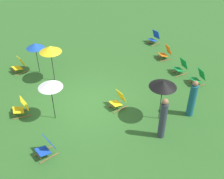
# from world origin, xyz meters

# --- Properties ---
(ground_plane) EXTENTS (40.00, 40.00, 0.00)m
(ground_plane) POSITION_xyz_m (0.00, 0.00, 0.00)
(ground_plane) COLOR #2D6026
(deckchair_0) EXTENTS (0.52, 0.79, 0.83)m
(deckchair_0) POSITION_xyz_m (-0.59, 5.37, 0.37)
(deckchair_0) COLOR olive
(deckchair_0) RESTS_ON ground
(deckchair_1) EXTENTS (0.51, 0.78, 0.83)m
(deckchair_1) POSITION_xyz_m (-2.23, 5.46, 0.37)
(deckchair_1) COLOR olive
(deckchair_1) RESTS_ON ground
(deckchair_2) EXTENTS (0.67, 0.86, 0.83)m
(deckchair_2) POSITION_xyz_m (2.16, -2.31, 0.37)
(deckchair_2) COLOR olive
(deckchair_2) RESTS_ON ground
(deckchair_3) EXTENTS (0.68, 0.87, 0.83)m
(deckchair_3) POSITION_xyz_m (-4.07, -2.36, 0.37)
(deckchair_3) COLOR olive
(deckchair_3) RESTS_ON ground
(deckchair_4) EXTENTS (0.64, 0.85, 0.83)m
(deckchair_4) POSITION_xyz_m (0.69, 1.21, 0.37)
(deckchair_4) COLOR olive
(deckchair_4) RESTS_ON ground
(deckchair_5) EXTENTS (0.52, 0.79, 0.83)m
(deckchair_5) POSITION_xyz_m (0.59, 5.58, 0.37)
(deckchair_5) COLOR olive
(deckchair_5) RESTS_ON ground
(deckchair_6) EXTENTS (0.68, 0.87, 0.83)m
(deckchair_6) POSITION_xyz_m (-4.17, 5.85, 0.37)
(deckchair_6) COLOR olive
(deckchair_6) RESTS_ON ground
(deckchair_7) EXTENTS (0.51, 0.78, 0.83)m
(deckchair_7) POSITION_xyz_m (-0.49, -2.79, 0.37)
(deckchair_7) COLOR olive
(deckchair_7) RESTS_ON ground
(umbrella_0) EXTENTS (1.10, 1.10, 1.93)m
(umbrella_0) POSITION_xyz_m (2.06, 2.48, 1.78)
(umbrella_0) COLOR black
(umbrella_0) RESTS_ON ground
(umbrella_1) EXTENTS (0.90, 0.90, 1.69)m
(umbrella_1) POSITION_xyz_m (-3.60, -1.44, 1.55)
(umbrella_1) COLOR black
(umbrella_1) RESTS_ON ground
(umbrella_2) EXTENTS (1.07, 1.07, 1.92)m
(umbrella_2) POSITION_xyz_m (-2.55, -0.89, 1.76)
(umbrella_2) COLOR black
(umbrella_2) RESTS_ON ground
(umbrella_3) EXTENTS (0.98, 0.98, 1.84)m
(umbrella_3) POSITION_xyz_m (0.30, -1.56, 1.71)
(umbrella_3) COLOR black
(umbrella_3) RESTS_ON ground
(person_0) EXTENTS (0.31, 0.31, 1.74)m
(person_0) POSITION_xyz_m (2.36, 3.82, 0.83)
(person_0) COLOR #195972
(person_0) RESTS_ON ground
(person_1) EXTENTS (0.35, 0.35, 1.85)m
(person_1) POSITION_xyz_m (3.00, 2.01, 0.90)
(person_1) COLOR #333847
(person_1) RESTS_ON ground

